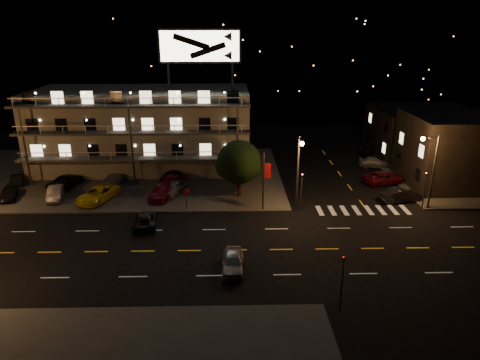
{
  "coord_description": "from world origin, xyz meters",
  "views": [
    {
      "loc": [
        1.61,
        -32.8,
        18.3
      ],
      "look_at": [
        2.59,
        8.0,
        3.58
      ],
      "focal_mm": 32.0,
      "sensor_mm": 36.0,
      "label": 1
    }
  ],
  "objects_px": {
    "tree": "(239,164)",
    "lot_car_4": "(173,188)",
    "road_car_east": "(233,262)",
    "lot_car_7": "(114,179)",
    "lot_car_2": "(98,194)",
    "side_car_0": "(400,195)",
    "road_car_west": "(145,220)"
  },
  "relations": [
    {
      "from": "lot_car_4",
      "to": "road_car_east",
      "type": "bearing_deg",
      "value": -44.89
    },
    {
      "from": "lot_car_4",
      "to": "side_car_0",
      "type": "relative_size",
      "value": 0.95
    },
    {
      "from": "lot_car_2",
      "to": "side_car_0",
      "type": "relative_size",
      "value": 1.2
    },
    {
      "from": "tree",
      "to": "lot_car_4",
      "type": "bearing_deg",
      "value": 174.2
    },
    {
      "from": "tree",
      "to": "lot_car_4",
      "type": "xyz_separation_m",
      "value": [
        -7.47,
        0.76,
        -3.08
      ]
    },
    {
      "from": "lot_car_7",
      "to": "road_car_east",
      "type": "distance_m",
      "value": 24.29
    },
    {
      "from": "tree",
      "to": "lot_car_2",
      "type": "distance_m",
      "value": 15.86
    },
    {
      "from": "tree",
      "to": "lot_car_2",
      "type": "height_order",
      "value": "tree"
    },
    {
      "from": "road_car_east",
      "to": "road_car_west",
      "type": "bearing_deg",
      "value": 138.09
    },
    {
      "from": "lot_car_4",
      "to": "road_car_west",
      "type": "xyz_separation_m",
      "value": [
        -1.76,
        -7.99,
        -0.26
      ]
    },
    {
      "from": "tree",
      "to": "lot_car_7",
      "type": "distance_m",
      "value": 15.98
    },
    {
      "from": "tree",
      "to": "side_car_0",
      "type": "xyz_separation_m",
      "value": [
        17.8,
        -1.86,
        -3.22
      ]
    },
    {
      "from": "lot_car_2",
      "to": "lot_car_7",
      "type": "relative_size",
      "value": 1.24
    },
    {
      "from": "lot_car_7",
      "to": "road_car_west",
      "type": "distance_m",
      "value": 12.87
    },
    {
      "from": "tree",
      "to": "road_car_east",
      "type": "relative_size",
      "value": 1.55
    },
    {
      "from": "lot_car_4",
      "to": "road_car_east",
      "type": "distance_m",
      "value": 17.5
    },
    {
      "from": "lot_car_4",
      "to": "road_car_east",
      "type": "height_order",
      "value": "lot_car_4"
    },
    {
      "from": "road_car_east",
      "to": "road_car_west",
      "type": "distance_m",
      "value": 11.76
    },
    {
      "from": "side_car_0",
      "to": "road_car_east",
      "type": "xyz_separation_m",
      "value": [
        -18.59,
        -13.56,
        -0.04
      ]
    },
    {
      "from": "lot_car_7",
      "to": "lot_car_4",
      "type": "bearing_deg",
      "value": 164.61
    },
    {
      "from": "lot_car_7",
      "to": "tree",
      "type": "bearing_deg",
      "value": 173.44
    },
    {
      "from": "road_car_east",
      "to": "road_car_west",
      "type": "relative_size",
      "value": 0.92
    },
    {
      "from": "lot_car_2",
      "to": "lot_car_4",
      "type": "distance_m",
      "value": 8.27
    },
    {
      "from": "road_car_west",
      "to": "road_car_east",
      "type": "bearing_deg",
      "value": 128.35
    },
    {
      "from": "lot_car_2",
      "to": "road_car_west",
      "type": "xyz_separation_m",
      "value": [
        6.29,
        -6.1,
        -0.28
      ]
    },
    {
      "from": "lot_car_4",
      "to": "side_car_0",
      "type": "distance_m",
      "value": 25.41
    },
    {
      "from": "tree",
      "to": "road_car_east",
      "type": "xyz_separation_m",
      "value": [
        -0.78,
        -15.42,
        -3.26
      ]
    },
    {
      "from": "lot_car_2",
      "to": "lot_car_4",
      "type": "relative_size",
      "value": 1.26
    },
    {
      "from": "side_car_0",
      "to": "road_car_east",
      "type": "bearing_deg",
      "value": 114.81
    },
    {
      "from": "tree",
      "to": "road_car_east",
      "type": "bearing_deg",
      "value": -92.91
    },
    {
      "from": "lot_car_2",
      "to": "road_car_east",
      "type": "xyz_separation_m",
      "value": [
        14.74,
        -14.28,
        -0.2
      ]
    },
    {
      "from": "road_car_east",
      "to": "road_car_west",
      "type": "xyz_separation_m",
      "value": [
        -8.44,
        8.18,
        -0.08
      ]
    }
  ]
}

